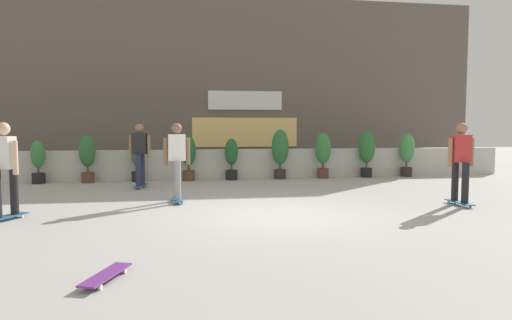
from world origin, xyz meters
The scene contains 17 objects.
ground_plane centered at (0.00, 0.00, 0.00)m, with size 48.00×48.00×0.00m, color #B2AFA8.
planter_wall centered at (0.00, 6.00, 0.45)m, with size 18.00×0.40×0.90m, color beige.
building_backdrop centered at (0.00, 10.00, 3.25)m, with size 20.00×2.08×6.50m.
potted_plant_0 centered at (-5.60, 5.55, 0.66)m, with size 0.38×0.38×1.23m.
potted_plant_1 centered at (-4.26, 5.55, 0.79)m, with size 0.45×0.45×1.38m.
potted_plant_2 centered at (-2.85, 5.55, 0.69)m, with size 0.40×0.40×1.26m.
potted_plant_3 centered at (-1.37, 5.55, 0.77)m, with size 0.44×0.44×1.36m.
potted_plant_4 centered at (-0.08, 5.55, 0.69)m, with size 0.40×0.40×1.26m.
potted_plant_5 centered at (1.43, 5.55, 0.89)m, with size 0.53×0.53×1.53m.
potted_plant_6 centered at (2.81, 5.55, 0.82)m, with size 0.48×0.48×1.43m.
potted_plant_7 centered at (4.25, 5.55, 0.88)m, with size 0.52×0.52×1.51m.
potted_plant_8 centered at (5.62, 5.55, 0.81)m, with size 0.47×0.47×1.41m.
skater_foreground centered at (4.05, 0.30, 0.94)m, with size 0.56×0.80×1.70m.
skater_by_wall_right centered at (-4.59, 0.22, 0.94)m, with size 0.54×0.80×1.70m.
skater_by_wall_left centered at (-2.66, 4.11, 0.94)m, with size 0.55×0.82×1.70m.
skater_far_right centered at (-1.68, 1.65, 0.94)m, with size 0.56×0.81×1.70m.
skateboard_near_camera centered at (-2.40, -3.29, 0.06)m, with size 0.47×0.82×0.08m.
Camera 1 is at (-1.61, -8.19, 1.63)m, focal length 32.06 mm.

